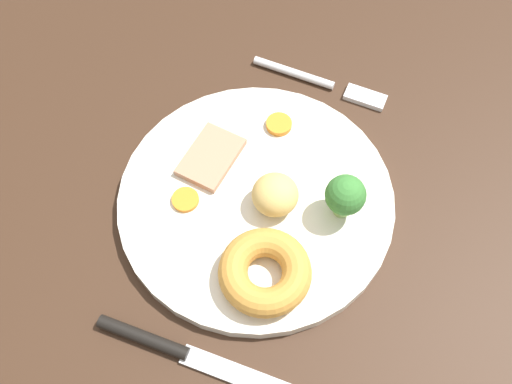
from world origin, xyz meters
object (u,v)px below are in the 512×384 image
Objects in this scene: roast_potato_left at (275,195)px; carrot_coin_back at (279,124)px; yorkshire_pudding at (265,272)px; meat_slice_main at (211,157)px; knife at (178,351)px; dinner_plate at (256,200)px; broccoli_floret at (345,196)px; carrot_coin_front at (185,200)px; fork at (324,83)px.

carrot_coin_back is at bearing -162.63° from roast_potato_left.
yorkshire_pudding is at bearing 13.32° from roast_potato_left.
meat_slice_main is 0.80× the size of yorkshire_pudding.
knife is at bearing 14.30° from meat_slice_main.
knife is (8.69, -4.75, -2.28)cm from yorkshire_pudding.
knife is at bearing -0.63° from carrot_coin_back.
broccoli_floret reaches higher than dinner_plate.
roast_potato_left is 0.87× the size of broccoli_floret.
dinner_plate is 4.03× the size of meat_slice_main.
carrot_coin_front is 14.29cm from knife.
roast_potato_left is 0.29× the size of fork.
roast_potato_left reaches higher than meat_slice_main.
broccoli_floret is (-1.50, 8.17, 3.74)cm from dinner_plate.
fork is (-19.46, 7.91, -1.24)cm from carrot_coin_front.
meat_slice_main is 1.31× the size of broccoli_floret.
broccoli_floret reaches higher than meat_slice_main.
yorkshire_pudding is 16.76cm from carrot_coin_back.
carrot_coin_back reaches higher than fork.
yorkshire_pudding is at bearing 26.45° from dinner_plate.
knife is at bearing -28.67° from yorkshire_pudding.
broccoli_floret reaches higher than yorkshire_pudding.
knife is at bearing -10.54° from roast_potato_left.
broccoli_floret is at bearing 86.18° from meat_slice_main.
broccoli_floret reaches higher than carrot_coin_back.
carrot_coin_front is at bearing -70.92° from roast_potato_left.
meat_slice_main is (-2.44, -5.79, 1.10)cm from dinner_plate.
dinner_plate is 10.04× the size of carrot_coin_back.
carrot_coin_back is (-16.11, -4.48, -1.03)cm from yorkshire_pudding.
meat_slice_main is 13.71cm from yorkshire_pudding.
dinner_plate is 3.14cm from roast_potato_left.
knife is at bearing -92.43° from fork.
broccoli_floret is (-8.93, 4.48, 1.70)cm from yorkshire_pudding.
knife is (16.11, -1.06, -0.25)cm from dinner_plate.
meat_slice_main is at bearing -112.82° from dinner_plate.
carrot_coin_front reaches higher than knife.
meat_slice_main is 2.49× the size of carrot_coin_back.
fork is (-16.63, 1.68, -0.31)cm from dinner_plate.
meat_slice_main is 14.24cm from broccoli_floret.
yorkshire_pudding is 7.63cm from roast_potato_left.
yorkshire_pudding is 1.63× the size of broccoli_floret.
meat_slice_main reaches higher than knife.
fork is at bearing -156.77° from broccoli_floret.
dinner_plate is at bearing 85.68° from knife.
knife is (17.62, -9.23, -3.99)cm from broccoli_floret.
yorkshire_pudding is 10.16cm from knife.
yorkshire_pudding is 3.17× the size of carrot_coin_front.
knife is (16.10, -3.00, -2.72)cm from roast_potato_left.
carrot_coin_back is (-8.69, -0.79, 1.00)cm from dinner_plate.
carrot_coin_front is at bearing -65.49° from dinner_plate.
roast_potato_left is 6.54cm from broccoli_floret.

